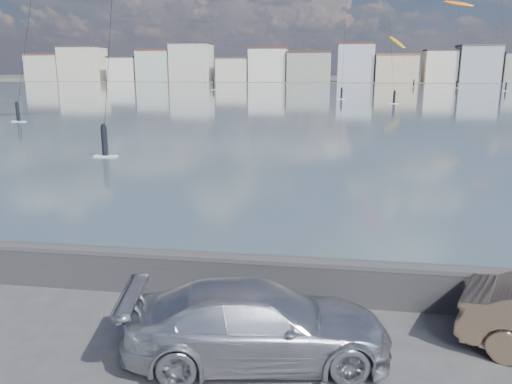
% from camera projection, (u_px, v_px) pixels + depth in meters
% --- Properties ---
extents(ground, '(700.00, 700.00, 0.00)m').
position_uv_depth(ground, '(169.00, 360.00, 9.07)').
color(ground, '#333335').
rests_on(ground, ground).
extents(bay_water, '(500.00, 177.00, 0.00)m').
position_uv_depth(bay_water, '(317.00, 95.00, 96.87)').
color(bay_water, '#475F68').
rests_on(bay_water, ground).
extents(far_shore_strip, '(500.00, 60.00, 0.00)m').
position_uv_depth(far_shore_strip, '(325.00, 81.00, 200.98)').
color(far_shore_strip, '#4C473D').
rests_on(far_shore_strip, ground).
extents(seawall, '(400.00, 0.36, 1.08)m').
position_uv_depth(seawall, '(205.00, 272.00, 11.52)').
color(seawall, '#28282B').
rests_on(seawall, ground).
extents(far_buildings, '(240.79, 13.26, 14.60)m').
position_uv_depth(far_buildings, '(329.00, 65.00, 185.90)').
color(far_buildings, beige).
rests_on(far_buildings, ground).
extents(car_silver, '(5.06, 2.76, 1.39)m').
position_uv_depth(car_silver, '(258.00, 323.00, 8.97)').
color(car_silver, silver).
rests_on(car_silver, ground).
extents(kitesurfer_9, '(8.38, 11.41, 23.46)m').
position_uv_depth(kitesurfer_9, '(459.00, 5.00, 134.11)').
color(kitesurfer_9, orange).
rests_on(kitesurfer_9, ground).
extents(kitesurfer_12, '(7.71, 17.24, 15.22)m').
position_uv_depth(kitesurfer_12, '(397.00, 43.00, 152.87)').
color(kitesurfer_12, '#BF8C19').
rests_on(kitesurfer_12, ground).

